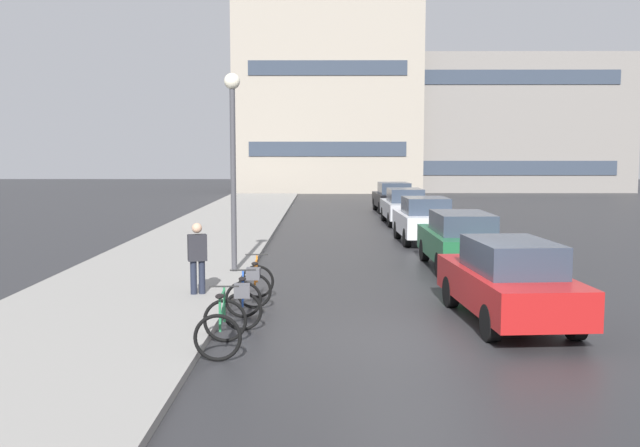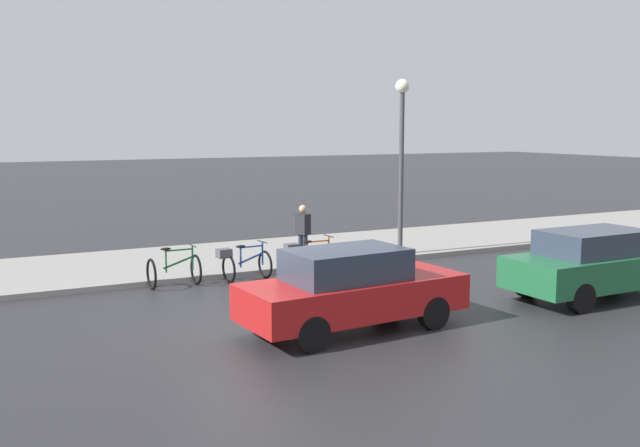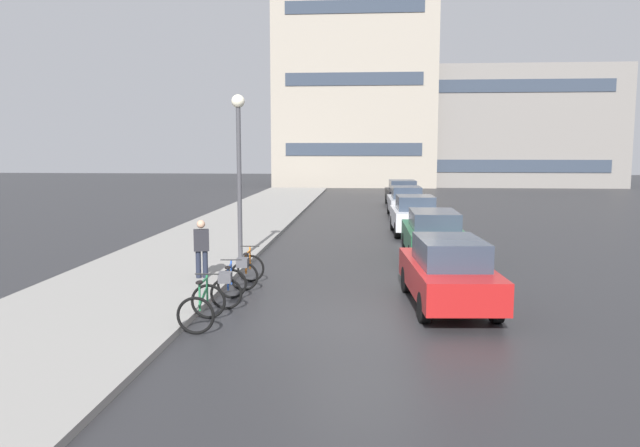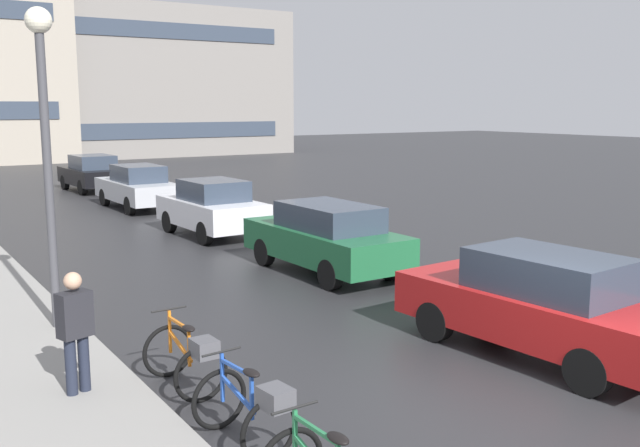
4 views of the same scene
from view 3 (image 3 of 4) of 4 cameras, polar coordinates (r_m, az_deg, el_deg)
ground_plane at (r=13.24m, az=4.24°, el=-8.83°), size 140.00×140.00×0.00m
sidewalk_kerb at (r=23.79m, az=-10.20°, el=-1.64°), size 4.80×60.00×0.14m
bicycle_nearest at (r=12.91m, az=-10.72°, el=-7.45°), size 0.79×1.19×0.99m
bicycle_second at (r=14.44m, az=-8.39°, el=-5.56°), size 0.82×1.38×0.97m
bicycle_third at (r=16.19m, az=-6.75°, el=-4.16°), size 0.77×1.38×1.00m
car_red at (r=14.44m, az=11.65°, el=-4.35°), size 2.00×4.48×1.59m
car_green at (r=20.53m, az=10.31°, el=-0.94°), size 1.82×4.40×1.57m
car_white at (r=26.04m, az=8.65°, el=0.78°), size 1.92×3.89×1.62m
car_silver at (r=32.44m, az=7.87°, el=1.99°), size 1.83×4.43×1.58m
car_black at (r=38.70m, az=7.52°, el=2.81°), size 2.03×4.05×1.57m
pedestrian at (r=16.83m, az=-10.78°, el=-2.18°), size 0.45×0.34×1.69m
streetlamp at (r=19.39m, az=-7.43°, el=6.60°), size 0.41×0.41×5.19m
building_facade_main at (r=59.14m, az=3.22°, el=12.63°), size 14.46×8.55×18.76m
building_facade_side at (r=60.87m, az=17.09°, el=8.39°), size 18.82×7.81×10.73m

